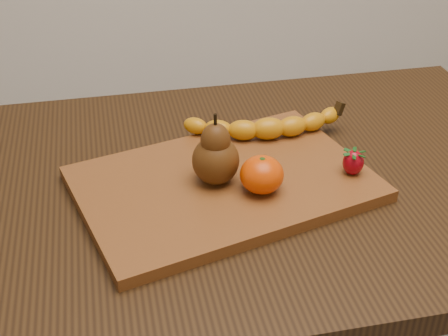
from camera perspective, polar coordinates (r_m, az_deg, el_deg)
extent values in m
cube|color=black|center=(1.05, 3.95, -1.41)|extent=(1.00, 0.70, 0.04)
cylinder|color=black|center=(1.50, -16.86, -9.08)|extent=(0.05, 0.05, 0.72)
cylinder|color=black|center=(1.64, 15.99, -4.79)|extent=(0.05, 0.05, 0.72)
cube|color=brown|center=(0.99, 0.00, -1.46)|extent=(0.51, 0.40, 0.02)
ellipsoid|color=#DA3F02|center=(0.94, 3.47, -0.61)|extent=(0.08, 0.08, 0.06)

